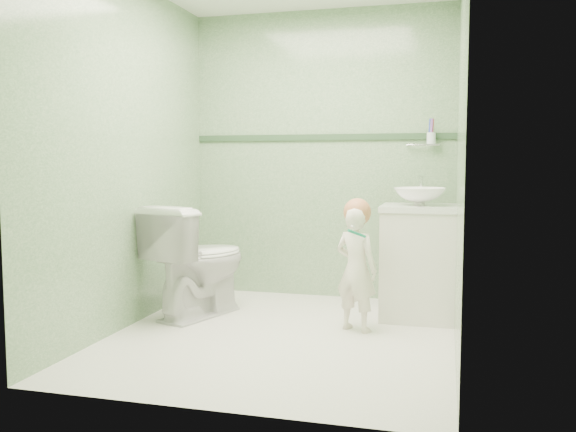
# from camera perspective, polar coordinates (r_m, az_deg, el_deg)

# --- Properties ---
(ground) EXTENTS (2.50, 2.50, 0.00)m
(ground) POSITION_cam_1_polar(r_m,az_deg,el_deg) (4.05, -0.55, -11.24)
(ground) COLOR silver
(ground) RESTS_ON ground
(room_shell) EXTENTS (2.50, 2.54, 2.40)m
(room_shell) POSITION_cam_1_polar(r_m,az_deg,el_deg) (3.89, -0.57, 5.99)
(room_shell) COLOR gray
(room_shell) RESTS_ON ground
(trim_stripe) EXTENTS (2.20, 0.02, 0.05)m
(trim_stripe) POSITION_cam_1_polar(r_m,az_deg,el_deg) (5.10, 3.16, 7.45)
(trim_stripe) COLOR #2E4B2F
(trim_stripe) RESTS_ON room_shell
(vanity) EXTENTS (0.52, 0.50, 0.80)m
(vanity) POSITION_cam_1_polar(r_m,az_deg,el_deg) (4.51, 12.23, -4.46)
(vanity) COLOR white
(vanity) RESTS_ON ground
(counter) EXTENTS (0.54, 0.52, 0.04)m
(counter) POSITION_cam_1_polar(r_m,az_deg,el_deg) (4.46, 12.33, 0.74)
(counter) COLOR white
(counter) RESTS_ON vanity
(basin) EXTENTS (0.37, 0.37, 0.13)m
(basin) POSITION_cam_1_polar(r_m,az_deg,el_deg) (4.46, 12.35, 1.82)
(basin) COLOR white
(basin) RESTS_ON counter
(faucet) EXTENTS (0.03, 0.13, 0.18)m
(faucet) POSITION_cam_1_polar(r_m,az_deg,el_deg) (4.64, 12.47, 2.93)
(faucet) COLOR silver
(faucet) RESTS_ON counter
(cup_holder) EXTENTS (0.26, 0.07, 0.21)m
(cup_holder) POSITION_cam_1_polar(r_m,az_deg,el_deg) (4.94, 13.31, 7.20)
(cup_holder) COLOR silver
(cup_holder) RESTS_ON room_shell
(toilet) EXTENTS (0.70, 0.92, 0.83)m
(toilet) POSITION_cam_1_polar(r_m,az_deg,el_deg) (4.53, -8.44, -4.16)
(toilet) COLOR white
(toilet) RESTS_ON ground
(toddler) EXTENTS (0.36, 0.30, 0.84)m
(toddler) POSITION_cam_1_polar(r_m,az_deg,el_deg) (4.10, 6.47, -5.03)
(toddler) COLOR white
(toddler) RESTS_ON ground
(hair_cap) EXTENTS (0.19, 0.19, 0.19)m
(hair_cap) POSITION_cam_1_polar(r_m,az_deg,el_deg) (4.08, 6.57, 0.37)
(hair_cap) COLOR #C3754C
(hair_cap) RESTS_ON toddler
(teal_toothbrush) EXTENTS (0.11, 0.14, 0.08)m
(teal_toothbrush) POSITION_cam_1_polar(r_m,az_deg,el_deg) (3.92, 6.49, -1.59)
(teal_toothbrush) COLOR #148060
(teal_toothbrush) RESTS_ON toddler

